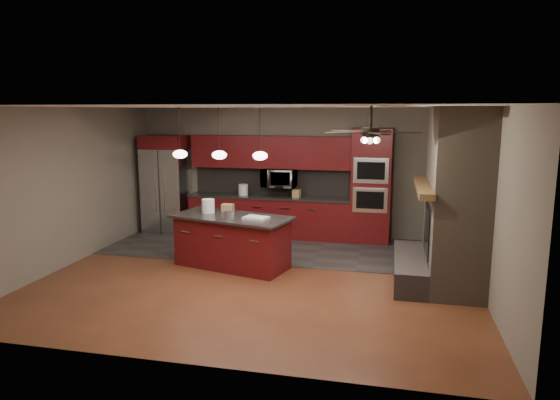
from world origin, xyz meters
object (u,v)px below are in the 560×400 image
(refrigerator, at_px, (166,184))
(kitchen_island, at_px, (232,241))
(oven_tower, at_px, (371,186))
(white_bucket, at_px, (208,206))
(cardboard_box, at_px, (228,208))
(microwave, at_px, (279,178))
(paint_tray, at_px, (256,218))
(counter_box, at_px, (297,193))
(counter_bucket, at_px, (243,190))
(paint_can, at_px, (229,216))

(refrigerator, height_order, kitchen_island, refrigerator)
(oven_tower, height_order, refrigerator, oven_tower)
(white_bucket, distance_m, cardboard_box, 0.37)
(refrigerator, relative_size, kitchen_island, 0.97)
(microwave, xyz_separation_m, refrigerator, (-2.59, -0.13, -0.20))
(microwave, bearing_deg, paint_tray, -86.35)
(kitchen_island, xyz_separation_m, counter_box, (0.73, 2.22, 0.52))
(refrigerator, xyz_separation_m, counter_bucket, (1.79, 0.08, -0.08))
(paint_can, bearing_deg, counter_bucket, 101.32)
(refrigerator, relative_size, counter_bucket, 9.21)
(microwave, height_order, paint_tray, microwave)
(white_bucket, relative_size, counter_bucket, 1.03)
(oven_tower, xyz_separation_m, counter_bucket, (-2.77, 0.01, -0.17))
(refrigerator, distance_m, cardboard_box, 2.74)
(counter_box, bearing_deg, cardboard_box, -103.42)
(microwave, xyz_separation_m, cardboard_box, (-0.52, -1.93, -0.31))
(microwave, height_order, refrigerator, refrigerator)
(cardboard_box, bearing_deg, oven_tower, 38.71)
(refrigerator, height_order, paint_tray, refrigerator)
(white_bucket, height_order, counter_bucket, white_bucket)
(oven_tower, bearing_deg, paint_can, -131.97)
(oven_tower, relative_size, cardboard_box, 11.47)
(paint_tray, bearing_deg, kitchen_island, 177.65)
(oven_tower, bearing_deg, white_bucket, -143.43)
(oven_tower, xyz_separation_m, microwave, (-1.98, 0.06, 0.11))
(paint_can, xyz_separation_m, cardboard_box, (-0.23, 0.64, 0.00))
(paint_can, bearing_deg, paint_tray, 14.38)
(kitchen_island, distance_m, counter_bucket, 2.38)
(counter_bucket, bearing_deg, paint_tray, -68.40)
(paint_can, bearing_deg, microwave, 83.54)
(oven_tower, relative_size, white_bucket, 9.66)
(refrigerator, bearing_deg, white_bucket, -48.67)
(refrigerator, distance_m, counter_bucket, 1.80)
(microwave, distance_m, paint_can, 2.61)
(cardboard_box, bearing_deg, counter_box, 64.85)
(paint_tray, bearing_deg, paint_can, -151.18)
(kitchen_island, distance_m, white_bucket, 0.79)
(kitchen_island, distance_m, paint_tray, 0.69)
(refrigerator, bearing_deg, oven_tower, 0.93)
(refrigerator, height_order, paint_can, refrigerator)
(microwave, xyz_separation_m, paint_can, (-0.29, -2.58, -0.32))
(oven_tower, height_order, microwave, oven_tower)
(white_bucket, xyz_separation_m, counter_box, (1.24, 2.04, -0.06))
(kitchen_island, bearing_deg, paint_tray, -2.14)
(microwave, height_order, cardboard_box, microwave)
(microwave, bearing_deg, white_bucket, -111.18)
(white_bucket, xyz_separation_m, paint_tray, (0.98, -0.33, -0.10))
(paint_can, distance_m, paint_tray, 0.47)
(microwave, height_order, counter_box, microwave)
(counter_bucket, bearing_deg, refrigerator, -177.41)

